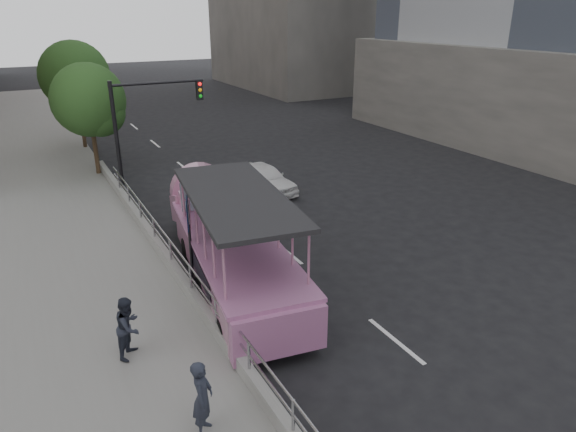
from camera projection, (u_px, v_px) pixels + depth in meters
name	position (u px, v px, depth m)	size (l,w,h in m)	color
ground	(322.00, 313.00, 14.47)	(160.00, 160.00, 0.00)	black
sidewalk	(63.00, 225.00, 20.07)	(5.50, 80.00, 0.30)	gray
kerb_wall	(192.00, 293.00, 14.56)	(0.24, 30.00, 0.36)	#A8A8A3
guardrail	(190.00, 272.00, 14.31)	(0.07, 22.00, 0.71)	#A8A8AD
duck_boat	(227.00, 242.00, 16.08)	(3.61, 9.90, 3.22)	black
car	(264.00, 178.00, 23.93)	(1.57, 3.90, 1.33)	white
pedestrian_near	(203.00, 398.00, 9.73)	(0.59, 0.39, 1.61)	#262B38
pedestrian_mid	(129.00, 327.00, 11.98)	(0.75, 0.58, 1.54)	#262B38
parking_sign	(189.00, 233.00, 15.01)	(0.25, 0.65, 3.03)	black
traffic_signal	(142.00, 119.00, 22.64)	(4.20, 0.32, 5.20)	black
street_tree_near	(91.00, 103.00, 24.63)	(3.52, 3.52, 5.72)	#342617
street_tree_far	(77.00, 79.00, 29.44)	(3.97, 3.97, 6.45)	#342617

